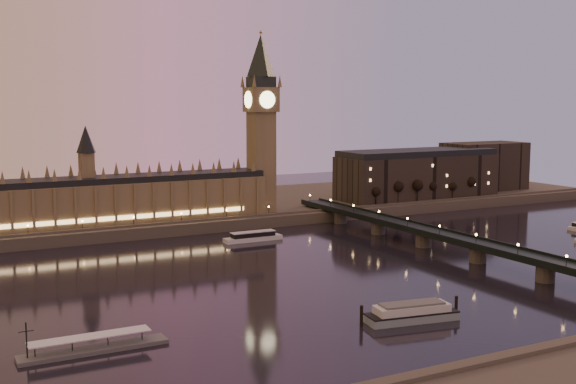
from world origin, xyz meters
The scene contains 15 objects.
ground centered at (0.00, 0.00, 0.00)m, with size 700.00×700.00×0.00m, color black.
far_embankment centered at (30.00, 165.00, 3.00)m, with size 560.00×130.00×6.00m, color #423D35.
palace_of_westminster centered at (-40.12, 120.99, 21.71)m, with size 180.00×26.62×52.00m.
big_ben centered at (53.99, 120.99, 63.95)m, with size 17.68×17.68×104.00m.
westminster_bridge centered at (91.61, 0.00, 5.52)m, with size 13.20×260.00×15.30m.
city_block centered at (194.94, 130.93, 22.24)m, with size 155.00×45.00×34.00m.
bare_tree_0 centered at (126.75, 109.00, 15.28)m, with size 6.11×6.11×12.43m.
bare_tree_1 centered at (142.11, 109.00, 15.28)m, with size 6.11×6.11×12.43m.
bare_tree_2 centered at (157.46, 109.00, 15.28)m, with size 6.11×6.11×12.43m.
bare_tree_3 centered at (172.81, 109.00, 15.28)m, with size 6.11×6.11×12.43m.
bare_tree_4 centered at (188.16, 109.00, 15.28)m, with size 6.11×6.11×12.43m.
bare_tree_5 centered at (203.52, 109.00, 15.28)m, with size 6.11×6.11×12.43m.
cruise_boat_a centered at (25.01, 71.10, 2.15)m, with size 30.56×6.87×4.88m.
moored_barge centered at (14.14, -73.17, 2.75)m, with size 35.14×13.35×6.52m.
pontoon_pier centered at (-83.75, -53.51, 1.21)m, with size 42.18×7.03×11.25m.
Camera 1 is at (-127.26, -254.57, 71.69)m, focal length 45.00 mm.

